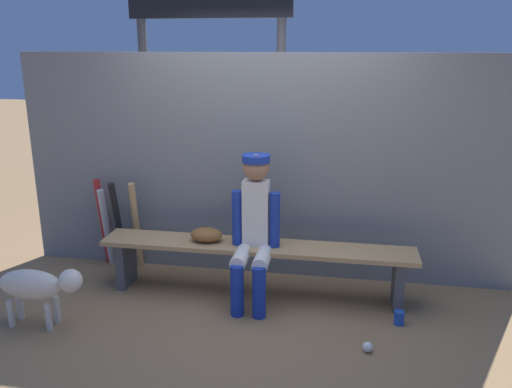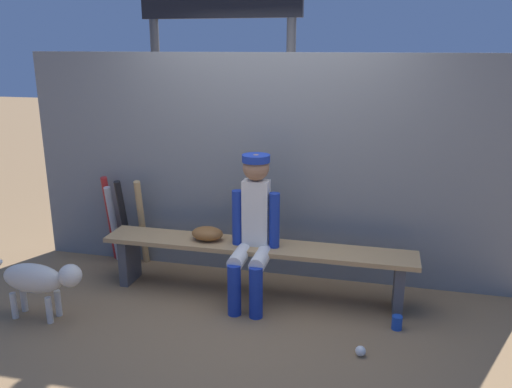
% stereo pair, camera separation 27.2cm
% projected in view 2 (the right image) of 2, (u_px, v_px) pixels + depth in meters
% --- Properties ---
extents(ground_plane, '(30.00, 30.00, 0.00)m').
position_uv_depth(ground_plane, '(256.00, 294.00, 4.59)').
color(ground_plane, olive).
extents(chainlink_fence, '(4.66, 0.03, 2.06)m').
position_uv_depth(chainlink_fence, '(269.00, 169.00, 4.76)').
color(chainlink_fence, slate).
rests_on(chainlink_fence, ground_plane).
extents(dugout_bench, '(2.71, 0.36, 0.47)m').
position_uv_depth(dugout_bench, '(256.00, 255.00, 4.49)').
color(dugout_bench, tan).
rests_on(dugout_bench, ground_plane).
extents(player_seated, '(0.41, 0.55, 1.26)m').
position_uv_depth(player_seated, '(253.00, 225.00, 4.30)').
color(player_seated, silver).
rests_on(player_seated, ground_plane).
extents(baseball_glove, '(0.28, 0.20, 0.12)m').
position_uv_depth(baseball_glove, '(207.00, 234.00, 4.54)').
color(baseball_glove, brown).
rests_on(baseball_glove, dugout_bench).
extents(bat_wood_tan, '(0.10, 0.24, 0.89)m').
position_uv_depth(bat_wood_tan, '(142.00, 223.00, 5.09)').
color(bat_wood_tan, tan).
rests_on(bat_wood_tan, ground_plane).
extents(bat_aluminum_black, '(0.07, 0.24, 0.89)m').
position_uv_depth(bat_aluminum_black, '(125.00, 223.00, 5.08)').
color(bat_aluminum_black, black).
rests_on(bat_aluminum_black, ground_plane).
extents(bat_aluminum_silver, '(0.07, 0.21, 0.81)m').
position_uv_depth(bat_aluminum_silver, '(114.00, 224.00, 5.16)').
color(bat_aluminum_silver, '#B7B7BC').
rests_on(bat_aluminum_silver, ground_plane).
extents(bat_aluminum_red, '(0.08, 0.19, 0.89)m').
position_uv_depth(bat_aluminum_red, '(111.00, 219.00, 5.20)').
color(bat_aluminum_red, '#B22323').
rests_on(bat_aluminum_red, ground_plane).
extents(baseball, '(0.07, 0.07, 0.07)m').
position_uv_depth(baseball, '(361.00, 351.00, 3.68)').
color(baseball, white).
rests_on(baseball, ground_plane).
extents(cup_on_ground, '(0.08, 0.08, 0.11)m').
position_uv_depth(cup_on_ground, '(397.00, 323.00, 4.02)').
color(cup_on_ground, '#1E47AD').
rests_on(cup_on_ground, ground_plane).
extents(cup_on_bench, '(0.08, 0.08, 0.11)m').
position_uv_depth(cup_on_bench, '(250.00, 237.00, 4.48)').
color(cup_on_bench, silver).
rests_on(cup_on_bench, dugout_bench).
extents(scoreboard, '(2.07, 0.27, 3.34)m').
position_uv_depth(scoreboard, '(226.00, 26.00, 5.60)').
color(scoreboard, '#3F3F42').
rests_on(scoreboard, ground_plane).
extents(dog, '(0.84, 0.20, 0.49)m').
position_uv_depth(dog, '(39.00, 279.00, 4.11)').
color(dog, beige).
rests_on(dog, ground_plane).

